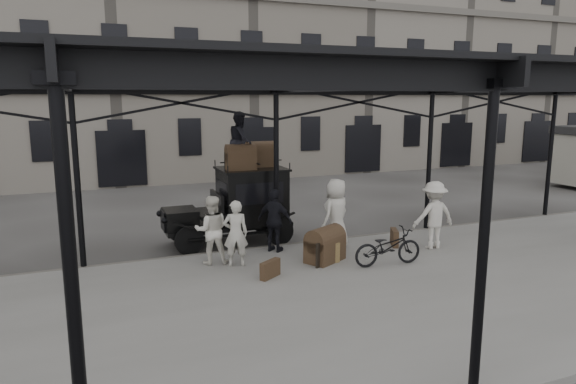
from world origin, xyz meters
name	(u,v)px	position (x,y,z in m)	size (l,w,h in m)	color
ground	(305,272)	(0.00, 0.00, 0.00)	(120.00, 120.00, 0.00)	#383533
platform	(344,299)	(0.00, -2.00, 0.07)	(28.00, 8.00, 0.15)	slate
canopy	(342,76)	(0.00, -1.72, 4.60)	(22.50, 9.00, 4.74)	black
building_frontage	(172,44)	(0.00, 18.00, 7.00)	(64.00, 8.00, 14.00)	slate
taxi	(242,202)	(-0.66, 3.15, 1.20)	(3.65, 1.55, 2.18)	black
porter_left	(236,233)	(-1.54, 0.68, 0.96)	(0.59, 0.39, 1.62)	beige
porter_midleft	(211,230)	(-2.04, 1.08, 1.00)	(0.82, 0.64, 1.69)	silver
porter_centre	(336,214)	(1.37, 1.09, 1.11)	(0.93, 0.61, 1.91)	beige
porter_official	(275,221)	(-0.25, 1.44, 0.99)	(0.98, 0.41, 1.68)	black
porter_right	(434,215)	(3.83, 0.15, 1.07)	(1.19, 0.68, 1.83)	silver
bicycle	(388,247)	(1.90, -0.64, 0.61)	(0.61, 1.74, 0.91)	black
porter_roof	(240,140)	(-0.69, 3.05, 2.99)	(0.79, 0.62, 1.62)	black
steamer_trunk_roof_near	(241,159)	(-0.74, 2.90, 2.48)	(0.82, 0.50, 0.60)	#473321
steamer_trunk_roof_far	(261,156)	(0.01, 3.35, 2.49)	(0.84, 0.52, 0.62)	#473321
steamer_trunk_platform	(325,247)	(0.62, 0.21, 0.52)	(1.00, 0.61, 0.73)	#473321
wicker_hamper	(325,252)	(0.59, 0.16, 0.40)	(0.60, 0.45, 0.50)	olive
suitcase_upright	(394,238)	(3.00, 0.74, 0.38)	(0.15, 0.60, 0.45)	#473321
suitcase_flat	(270,269)	(-1.06, -0.42, 0.35)	(0.60, 0.15, 0.40)	#473321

